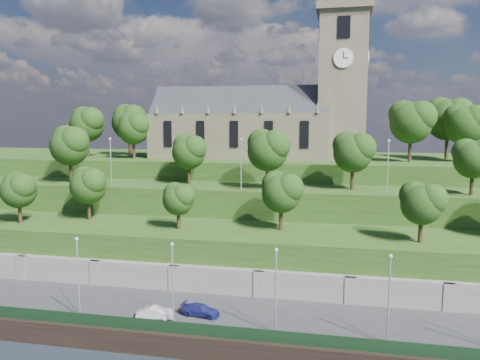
# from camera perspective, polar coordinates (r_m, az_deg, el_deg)

# --- Properties ---
(ground) EXTENTS (320.00, 320.00, 0.00)m
(ground) POSITION_cam_1_polar(r_m,az_deg,el_deg) (46.28, -6.68, -20.78)
(ground) COLOR black
(ground) RESTS_ON ground
(promenade) EXTENTS (160.00, 12.00, 2.00)m
(promenade) POSITION_cam_1_polar(r_m,az_deg,el_deg) (51.00, -4.51, -16.75)
(promenade) COLOR #2D2D30
(promenade) RESTS_ON ground
(quay_wall) EXTENTS (160.00, 0.50, 2.20)m
(quay_wall) POSITION_cam_1_polar(r_m,az_deg,el_deg) (45.73, -6.72, -19.59)
(quay_wall) COLOR black
(quay_wall) RESTS_ON ground
(fence) EXTENTS (160.00, 0.10, 1.20)m
(fence) POSITION_cam_1_polar(r_m,az_deg,el_deg) (45.64, -6.48, -17.56)
(fence) COLOR #16311A
(fence) RESTS_ON promenade
(retaining_wall) EXTENTS (160.00, 2.10, 5.00)m
(retaining_wall) POSITION_cam_1_polar(r_m,az_deg,el_deg) (55.78, -2.79, -12.92)
(retaining_wall) COLOR slate
(retaining_wall) RESTS_ON ground
(embankment_lower) EXTENTS (160.00, 12.00, 8.00)m
(embankment_lower) POSITION_cam_1_polar(r_m,az_deg,el_deg) (60.86, -1.38, -9.70)
(embankment_lower) COLOR #244115
(embankment_lower) RESTS_ON ground
(embankment_upper) EXTENTS (160.00, 10.00, 12.00)m
(embankment_upper) POSITION_cam_1_polar(r_m,az_deg,el_deg) (70.77, 0.61, -5.61)
(embankment_upper) COLOR #244115
(embankment_upper) RESTS_ON ground
(hilltop) EXTENTS (160.00, 32.00, 15.00)m
(hilltop) POSITION_cam_1_polar(r_m,az_deg,el_deg) (90.83, 3.11, -1.81)
(hilltop) COLOR #244115
(hilltop) RESTS_ON ground
(church) EXTENTS (38.60, 12.35, 27.60)m
(church) POSITION_cam_1_polar(r_m,az_deg,el_deg) (85.64, 3.31, 7.74)
(church) COLOR brown
(church) RESTS_ON hilltop
(trees_lower) EXTENTS (66.84, 8.85, 7.46)m
(trees_lower) POSITION_cam_1_polar(r_m,az_deg,el_deg) (58.94, -0.89, -1.50)
(trees_lower) COLOR black
(trees_lower) RESTS_ON embankment_lower
(trees_upper) EXTENTS (64.79, 8.47, 9.05)m
(trees_upper) POSITION_cam_1_polar(r_m,az_deg,el_deg) (68.37, 0.17, 3.83)
(trees_upper) COLOR black
(trees_upper) RESTS_ON embankment_upper
(trees_hilltop) EXTENTS (73.53, 16.45, 10.93)m
(trees_hilltop) POSITION_cam_1_polar(r_m,az_deg,el_deg) (84.17, 6.21, 7.19)
(trees_hilltop) COLOR black
(trees_hilltop) RESTS_ON hilltop
(lamp_posts_promenade) EXTENTS (60.36, 0.36, 8.19)m
(lamp_posts_promenade) POSITION_cam_1_polar(r_m,az_deg,el_deg) (46.40, -8.22, -11.70)
(lamp_posts_promenade) COLOR #B2B2B7
(lamp_posts_promenade) RESTS_ON promenade
(lamp_posts_upper) EXTENTS (40.36, 0.36, 7.24)m
(lamp_posts_upper) POSITION_cam_1_polar(r_m,az_deg,el_deg) (66.29, 0.13, 2.46)
(lamp_posts_upper) COLOR #B2B2B7
(lamp_posts_upper) RESTS_ON embankment_upper
(car_middle) EXTENTS (3.86, 1.93, 1.22)m
(car_middle) POSITION_cam_1_polar(r_m,az_deg,el_deg) (49.46, -10.30, -15.60)
(car_middle) COLOR #AEAFB3
(car_middle) RESTS_ON promenade
(car_right) EXTENTS (4.24, 2.22, 1.17)m
(car_right) POSITION_cam_1_polar(r_m,az_deg,el_deg) (49.50, -4.82, -15.52)
(car_right) COLOR navy
(car_right) RESTS_ON promenade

